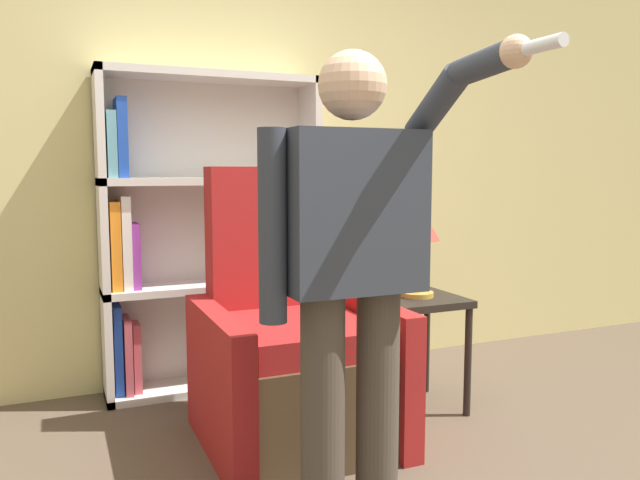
{
  "coord_description": "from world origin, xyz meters",
  "views": [
    {
      "loc": [
        -1.02,
        -1.55,
        1.23
      ],
      "look_at": [
        -0.09,
        0.64,
        0.96
      ],
      "focal_mm": 35.0,
      "sensor_mm": 36.0,
      "label": 1
    }
  ],
  "objects_px": {
    "person_standing": "(352,260)",
    "table_lamp": "(418,229)",
    "bookcase": "(195,237)",
    "side_table": "(416,317)",
    "armchair": "(291,355)"
  },
  "relations": [
    {
      "from": "person_standing",
      "to": "side_table",
      "type": "relative_size",
      "value": 2.74
    },
    {
      "from": "bookcase",
      "to": "table_lamp",
      "type": "distance_m",
      "value": 1.23
    },
    {
      "from": "armchair",
      "to": "side_table",
      "type": "bearing_deg",
      "value": 5.44
    },
    {
      "from": "person_standing",
      "to": "table_lamp",
      "type": "relative_size",
      "value": 3.37
    },
    {
      "from": "person_standing",
      "to": "table_lamp",
      "type": "distance_m",
      "value": 1.15
    },
    {
      "from": "person_standing",
      "to": "side_table",
      "type": "xyz_separation_m",
      "value": [
        0.78,
        0.84,
        -0.45
      ]
    },
    {
      "from": "person_standing",
      "to": "side_table",
      "type": "bearing_deg",
      "value": 47.26
    },
    {
      "from": "bookcase",
      "to": "person_standing",
      "type": "bearing_deg",
      "value": -83.07
    },
    {
      "from": "side_table",
      "to": "person_standing",
      "type": "bearing_deg",
      "value": -132.74
    },
    {
      "from": "table_lamp",
      "to": "side_table",
      "type": "bearing_deg",
      "value": -104.04
    },
    {
      "from": "armchair",
      "to": "person_standing",
      "type": "relative_size",
      "value": 0.77
    },
    {
      "from": "armchair",
      "to": "person_standing",
      "type": "height_order",
      "value": "person_standing"
    },
    {
      "from": "bookcase",
      "to": "side_table",
      "type": "relative_size",
      "value": 2.98
    },
    {
      "from": "armchair",
      "to": "bookcase",
      "type": "bearing_deg",
      "value": 107.92
    },
    {
      "from": "person_standing",
      "to": "table_lamp",
      "type": "xyz_separation_m",
      "value": [
        0.78,
        0.84,
        0.0
      ]
    }
  ]
}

